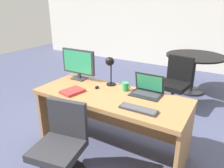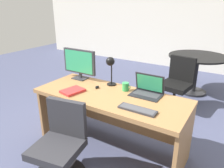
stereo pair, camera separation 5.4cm
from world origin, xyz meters
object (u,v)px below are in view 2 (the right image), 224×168
Objects in this scene: mouse at (97,87)px; coffee_mug at (126,87)px; keyboard at (137,109)px; laptop at (148,88)px; book at (73,91)px; meeting_table at (197,65)px; desk_lamp at (111,65)px; office_chair at (60,150)px; monitor at (79,62)px; meeting_chair_near at (176,88)px; desk at (112,107)px.

mouse is 0.36m from coffee_mug.
laptop is at bearing 99.95° from keyboard.
book is (-0.79, -0.43, -0.06)m from laptop.
coffee_mug is (-0.27, -0.05, -0.02)m from laptop.
desk_lamp is at bearing -106.99° from meeting_table.
office_chair is (-0.55, -0.93, -0.48)m from laptop.
monitor is 7.37× the size of mouse.
book is at bearing -60.82° from monitor.
meeting_chair_near reaches higher than keyboard.
desk_lamp is at bearing 57.89° from book.
keyboard is at bearing -80.05° from laptop.
meeting_table is (0.92, 2.56, -0.16)m from book.
desk_lamp is 0.42× the size of meeting_chair_near.
laptop is 0.64m from mouse.
coffee_mug is at bearing 72.54° from office_chair.
mouse is 0.19× the size of desk_lamp.
book is 0.36× the size of office_chair.
desk_lamp is (-0.52, 0.00, 0.20)m from laptop.
office_chair is at bearing -91.64° from desk_lamp.
monitor is 1.74m from meeting_chair_near.
coffee_mug is at bearing 20.09° from mouse.
keyboard is at bearing -48.16° from coffee_mug.
meeting_table reaches higher than book.
mouse is at bearing -116.59° from desk_lamp.
monitor is 1.32× the size of keyboard.
mouse is at bearing 54.39° from book.
book is 0.70m from office_chair.
monitor is 2.47m from meeting_table.
mouse is (-0.61, -0.18, -0.06)m from laptop.
book is 1.90m from meeting_chair_near.
coffee_mug is at bearing 35.93° from book.
mouse is 0.24× the size of book.
book is (-0.27, -0.43, -0.26)m from desk_lamp.
monitor reaches higher than keyboard.
desk is at bearing 27.24° from book.
desk is 25.96× the size of mouse.
laptop is at bearing 10.86° from coffee_mug.
desk_lamp is 0.34× the size of meeting_table.
keyboard is 0.79m from desk_lamp.
laptop reaches higher than coffee_mug.
monitor reaches higher than meeting_table.
mouse is (-0.69, 0.26, 0.00)m from keyboard.
meeting_chair_near is at bearing 92.28° from keyboard.
meeting_chair_near reaches higher than book.
coffee_mug is 1.40m from meeting_chair_near.
coffee_mug reaches higher than meeting_table.
book is 2.69× the size of coffee_mug.
laptop is 3.24× the size of coffee_mug.
meeting_chair_near is at bearing 75.70° from office_chair.
keyboard is 0.87m from book.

